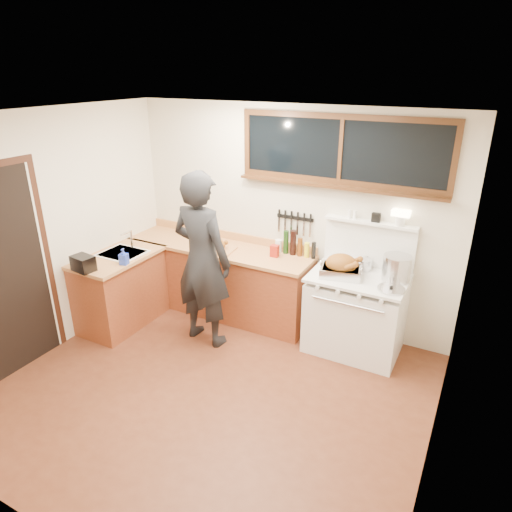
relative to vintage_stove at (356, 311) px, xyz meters
The scene contains 20 objects.
ground_plane 1.79m from the vintage_stove, 125.36° to the right, with size 4.00×3.50×0.02m, color #532615.
room_shell 2.10m from the vintage_stove, 125.36° to the right, with size 4.10×3.60×2.65m.
counter_back 1.80m from the vintage_stove, behind, with size 2.44×0.64×1.00m.
counter_left 2.81m from the vintage_stove, 163.78° to the right, with size 0.64×1.09×0.90m.
sink_unit 2.80m from the vintage_stove, 165.18° to the right, with size 0.50×0.45×0.37m.
vintage_stove is the anchor object (origin of this frame).
back_window 1.67m from the vintage_stove, 142.47° to the left, with size 2.32×0.13×0.77m.
left_doorway 3.63m from the vintage_stove, 146.76° to the right, with size 0.02×1.04×2.17m.
knife_strip 1.27m from the vintage_stove, 160.47° to the left, with size 0.46×0.03×0.28m.
man 1.79m from the vintage_stove, 158.56° to the right, with size 0.77×0.54×2.00m.
soap_bottle 2.66m from the vintage_stove, 158.85° to the right, with size 0.10×0.11×0.19m.
toaster 3.03m from the vintage_stove, 154.72° to the right, with size 0.27×0.20×0.17m.
cutting_board 1.81m from the vintage_stove, behind, with size 0.47×0.38×0.14m.
roast_turkey 0.57m from the vintage_stove, 153.73° to the right, with size 0.49×0.41×0.25m.
stockpot 0.68m from the vintage_stove, 12.42° to the left, with size 0.36×0.36×0.27m.
saucepan 0.53m from the vintage_stove, 91.14° to the left, with size 0.17×0.29×0.12m.
pot_lid 0.61m from the vintage_stove, 25.61° to the right, with size 0.31×0.31×0.04m.
coffee_tin 1.15m from the vintage_stove, behind, with size 0.10×0.08×0.14m.
pitcher 1.19m from the vintage_stove, 168.39° to the left, with size 0.08×0.08×0.15m.
bottle_cluster 1.02m from the vintage_stove, 165.12° to the left, with size 0.41×0.07×0.30m.
Camera 1 is at (2.09, -3.00, 2.96)m, focal length 32.00 mm.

